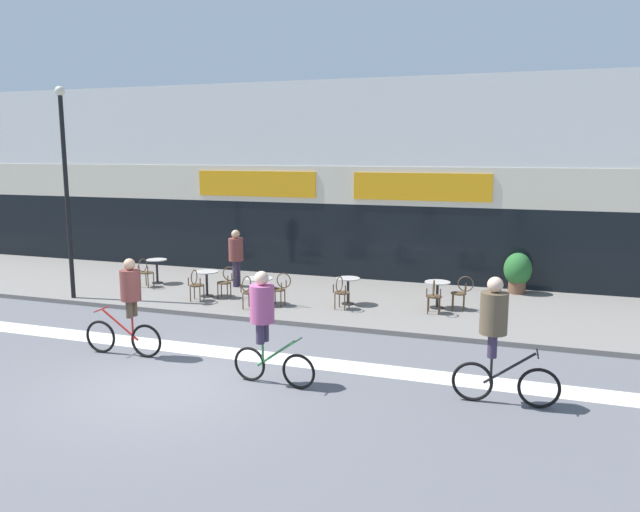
{
  "coord_description": "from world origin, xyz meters",
  "views": [
    {
      "loc": [
        6.1,
        -9.12,
        4.2
      ],
      "look_at": [
        0.74,
        6.38,
        1.43
      ],
      "focal_mm": 35.0,
      "sensor_mm": 36.0,
      "label": 1
    }
  ],
  "objects_px": {
    "cafe_chair_0_near": "(145,271)",
    "cafe_chair_3_near": "(341,290)",
    "cyclist_0": "(265,318)",
    "cafe_chair_1_side": "(227,280)",
    "cafe_chair_2_near": "(249,290)",
    "bistro_table_4": "(437,289)",
    "bistro_table_2": "(259,285)",
    "bistro_table_0": "(157,266)",
    "lamp_post": "(66,180)",
    "cyclist_2": "(497,330)",
    "pedestrian_near_end": "(236,253)",
    "cafe_chair_2_side": "(281,287)",
    "cafe_chair_4_side": "(462,290)",
    "planter_pot": "(518,271)",
    "cafe_chair_4_near": "(434,294)",
    "cafe_chair_1_near": "(196,283)",
    "bistro_table_1": "(207,279)",
    "cyclist_1": "(128,302)",
    "bistro_table_3": "(348,286)"
  },
  "relations": [
    {
      "from": "bistro_table_2",
      "to": "cafe_chair_0_near",
      "type": "distance_m",
      "value": 4.21
    },
    {
      "from": "cyclist_1",
      "to": "cafe_chair_3_near",
      "type": "bearing_deg",
      "value": -126.68
    },
    {
      "from": "cyclist_0",
      "to": "pedestrian_near_end",
      "type": "xyz_separation_m",
      "value": [
        -4.0,
        6.84,
        -0.09
      ]
    },
    {
      "from": "cyclist_0",
      "to": "cafe_chair_1_side",
      "type": "bearing_deg",
      "value": 128.31
    },
    {
      "from": "cafe_chair_2_near",
      "to": "cyclist_2",
      "type": "distance_m",
      "value": 7.58
    },
    {
      "from": "lamp_post",
      "to": "cyclist_1",
      "type": "height_order",
      "value": "lamp_post"
    },
    {
      "from": "lamp_post",
      "to": "cyclist_2",
      "type": "distance_m",
      "value": 12.4
    },
    {
      "from": "bistro_table_0",
      "to": "cafe_chair_2_near",
      "type": "height_order",
      "value": "cafe_chair_2_near"
    },
    {
      "from": "bistro_table_3",
      "to": "cafe_chair_2_side",
      "type": "height_order",
      "value": "cafe_chair_2_side"
    },
    {
      "from": "lamp_post",
      "to": "pedestrian_near_end",
      "type": "distance_m",
      "value": 5.18
    },
    {
      "from": "cafe_chair_1_side",
      "to": "cafe_chair_4_near",
      "type": "xyz_separation_m",
      "value": [
        5.76,
        0.15,
        0.0
      ]
    },
    {
      "from": "bistro_table_4",
      "to": "cafe_chair_0_near",
      "type": "bearing_deg",
      "value": -177.79
    },
    {
      "from": "planter_pot",
      "to": "cyclist_0",
      "type": "bearing_deg",
      "value": -115.47
    },
    {
      "from": "cafe_chair_1_near",
      "to": "pedestrian_near_end",
      "type": "distance_m",
      "value": 2.19
    },
    {
      "from": "lamp_post",
      "to": "cafe_chair_4_side",
      "type": "bearing_deg",
      "value": 11.66
    },
    {
      "from": "cafe_chair_0_near",
      "to": "lamp_post",
      "type": "height_order",
      "value": "lamp_post"
    },
    {
      "from": "bistro_table_2",
      "to": "cafe_chair_1_side",
      "type": "xyz_separation_m",
      "value": [
        -1.15,
        0.35,
        0.0
      ]
    },
    {
      "from": "cyclist_1",
      "to": "bistro_table_0",
      "type": "bearing_deg",
      "value": -63.77
    },
    {
      "from": "bistro_table_4",
      "to": "cafe_chair_2_near",
      "type": "height_order",
      "value": "cafe_chair_2_near"
    },
    {
      "from": "cafe_chair_0_near",
      "to": "planter_pot",
      "type": "height_order",
      "value": "planter_pot"
    },
    {
      "from": "cyclist_1",
      "to": "pedestrian_near_end",
      "type": "bearing_deg",
      "value": -86.16
    },
    {
      "from": "cafe_chair_4_side",
      "to": "cyclist_1",
      "type": "xyz_separation_m",
      "value": [
        -6.1,
        -5.63,
        0.52
      ]
    },
    {
      "from": "bistro_table_4",
      "to": "cafe_chair_3_near",
      "type": "height_order",
      "value": "cafe_chair_3_near"
    },
    {
      "from": "bistro_table_1",
      "to": "planter_pot",
      "type": "distance_m",
      "value": 8.95
    },
    {
      "from": "cafe_chair_2_near",
      "to": "cyclist_2",
      "type": "xyz_separation_m",
      "value": [
        6.43,
        -3.97,
        0.63
      ]
    },
    {
      "from": "cafe_chair_2_near",
      "to": "cyclist_1",
      "type": "distance_m",
      "value": 4.0
    },
    {
      "from": "cafe_chair_0_near",
      "to": "cafe_chair_2_side",
      "type": "xyz_separation_m",
      "value": [
        4.76,
        -0.79,
        0.0
      ]
    },
    {
      "from": "cafe_chair_1_side",
      "to": "cafe_chair_4_side",
      "type": "relative_size",
      "value": 1.0
    },
    {
      "from": "cafe_chair_1_near",
      "to": "cafe_chair_4_near",
      "type": "distance_m",
      "value": 6.43
    },
    {
      "from": "bistro_table_4",
      "to": "pedestrian_near_end",
      "type": "relative_size",
      "value": 0.41
    },
    {
      "from": "bistro_table_0",
      "to": "cafe_chair_3_near",
      "type": "bearing_deg",
      "value": -11.25
    },
    {
      "from": "cafe_chair_4_near",
      "to": "cyclist_2",
      "type": "xyz_separation_m",
      "value": [
        1.81,
        -5.1,
        0.63
      ]
    },
    {
      "from": "bistro_table_4",
      "to": "planter_pot",
      "type": "distance_m",
      "value": 3.18
    },
    {
      "from": "cafe_chair_1_side",
      "to": "planter_pot",
      "type": "relative_size",
      "value": 0.76
    },
    {
      "from": "cafe_chair_3_near",
      "to": "cafe_chair_2_near",
      "type": "bearing_deg",
      "value": 116.04
    },
    {
      "from": "bistro_table_3",
      "to": "cafe_chair_4_near",
      "type": "xyz_separation_m",
      "value": [
        2.34,
        -0.27,
        0.01
      ]
    },
    {
      "from": "bistro_table_2",
      "to": "cafe_chair_3_near",
      "type": "height_order",
      "value": "cafe_chair_3_near"
    },
    {
      "from": "bistro_table_1",
      "to": "bistro_table_2",
      "type": "height_order",
      "value": "bistro_table_1"
    },
    {
      "from": "cafe_chair_2_near",
      "to": "cyclist_0",
      "type": "distance_m",
      "value": 5.05
    },
    {
      "from": "cafe_chair_0_near",
      "to": "cafe_chair_3_near",
      "type": "xyz_separation_m",
      "value": [
        6.4,
        -0.65,
        0.0
      ]
    },
    {
      "from": "bistro_table_1",
      "to": "pedestrian_near_end",
      "type": "xyz_separation_m",
      "value": [
        0.19,
        1.49,
        0.52
      ]
    },
    {
      "from": "cyclist_0",
      "to": "cafe_chair_2_near",
      "type": "bearing_deg",
      "value": 123.6
    },
    {
      "from": "bistro_table_4",
      "to": "cafe_chair_4_side",
      "type": "bearing_deg",
      "value": 0.3
    },
    {
      "from": "bistro_table_1",
      "to": "cafe_chair_4_side",
      "type": "xyz_separation_m",
      "value": [
        7.01,
        0.79,
        0.0
      ]
    },
    {
      "from": "planter_pot",
      "to": "cafe_chair_2_near",
      "type": "bearing_deg",
      "value": -146.86
    },
    {
      "from": "bistro_table_3",
      "to": "cyclist_1",
      "type": "relative_size",
      "value": 0.35
    },
    {
      "from": "cafe_chair_2_side",
      "to": "cafe_chair_4_side",
      "type": "relative_size",
      "value": 1.0
    },
    {
      "from": "cyclist_0",
      "to": "bistro_table_1",
      "type": "bearing_deg",
      "value": 132.75
    },
    {
      "from": "cafe_chair_1_near",
      "to": "planter_pot",
      "type": "xyz_separation_m",
      "value": [
        8.31,
        3.94,
        0.12
      ]
    },
    {
      "from": "bistro_table_3",
      "to": "cafe_chair_2_near",
      "type": "height_order",
      "value": "cafe_chair_2_near"
    }
  ]
}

